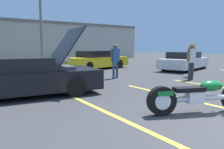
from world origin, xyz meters
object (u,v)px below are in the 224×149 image
(motorcycle, at_px, (200,96))
(show_car_hood_open, at_px, (21,77))
(parked_car_right_row, at_px, (185,61))
(spectator_near_motorcycle, at_px, (192,56))
(parked_car_mid_row, at_px, (97,60))
(spectator_midground, at_px, (64,57))
(spectator_far_lot, at_px, (115,58))
(light_pole, at_px, (42,15))
(spectator_by_show_car, at_px, (191,59))

(motorcycle, height_order, show_car_hood_open, show_car_hood_open)
(parked_car_right_row, xyz_separation_m, spectator_near_motorcycle, (-2.33, -2.24, 0.45))
(parked_car_mid_row, bearing_deg, motorcycle, -118.77)
(motorcycle, height_order, spectator_midground, spectator_midground)
(motorcycle, xyz_separation_m, spectator_far_lot, (1.59, 5.70, 0.57))
(motorcycle, relative_size, spectator_midground, 1.45)
(parked_car_right_row, bearing_deg, light_pole, 123.65)
(show_car_hood_open, bearing_deg, light_pole, 75.49)
(parked_car_right_row, height_order, spectator_by_show_car, spectator_by_show_car)
(parked_car_mid_row, xyz_separation_m, spectator_by_show_car, (1.09, -6.86, 0.38))
(show_car_hood_open, relative_size, spectator_midground, 2.98)
(show_car_hood_open, distance_m, spectator_midground, 4.42)
(spectator_far_lot, bearing_deg, spectator_midground, 134.24)
(light_pole, xyz_separation_m, parked_car_mid_row, (3.01, -2.22, -3.06))
(show_car_hood_open, xyz_separation_m, parked_car_mid_row, (6.17, 6.07, -0.00))
(spectator_near_motorcycle, height_order, spectator_by_show_car, spectator_near_motorcycle)
(spectator_near_motorcycle, bearing_deg, light_pole, 121.37)
(light_pole, relative_size, spectator_midground, 3.96)
(parked_car_right_row, relative_size, spectator_near_motorcycle, 2.83)
(spectator_midground, bearing_deg, parked_car_mid_row, 37.77)
(light_pole, relative_size, parked_car_mid_row, 1.36)
(spectator_near_motorcycle, distance_m, spectator_by_show_car, 1.23)
(spectator_by_show_car, height_order, spectator_far_lot, same)
(spectator_by_show_car, distance_m, spectator_far_lot, 3.53)
(parked_car_mid_row, relative_size, spectator_far_lot, 2.94)
(parked_car_mid_row, relative_size, spectator_near_motorcycle, 2.80)
(light_pole, relative_size, spectator_far_lot, 3.98)
(spectator_near_motorcycle, relative_size, spectator_midground, 1.04)
(parked_car_right_row, bearing_deg, spectator_by_show_car, -155.33)
(show_car_hood_open, distance_m, parked_car_right_row, 10.81)
(light_pole, bearing_deg, spectator_far_lot, -77.93)
(spectator_far_lot, bearing_deg, parked_car_mid_row, 70.99)
(parked_car_right_row, bearing_deg, spectator_near_motorcycle, -152.85)
(parked_car_mid_row, xyz_separation_m, spectator_far_lot, (-1.56, -4.53, 0.38))
(parked_car_right_row, bearing_deg, show_car_hood_open, 174.67)
(spectator_by_show_car, bearing_deg, show_car_hood_open, 173.75)
(spectator_midground, distance_m, spectator_far_lot, 2.64)
(spectator_by_show_car, bearing_deg, motorcycle, -141.56)
(light_pole, height_order, spectator_far_lot, light_pole)
(parked_car_right_row, distance_m, spectator_midground, 7.94)
(motorcycle, relative_size, spectator_far_lot, 1.46)
(motorcycle, bearing_deg, show_car_hood_open, 148.46)
(light_pole, distance_m, motorcycle, 12.87)
(spectator_by_show_car, bearing_deg, parked_car_mid_row, 99.04)
(parked_car_mid_row, xyz_separation_m, spectator_midground, (-3.40, -2.64, 0.39))
(spectator_by_show_car, bearing_deg, spectator_far_lot, 138.71)
(spectator_near_motorcycle, bearing_deg, motorcycle, -142.21)
(show_car_hood_open, height_order, spectator_by_show_car, show_car_hood_open)
(spectator_near_motorcycle, bearing_deg, parked_car_mid_row, 108.84)
(motorcycle, relative_size, spectator_by_show_car, 1.46)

